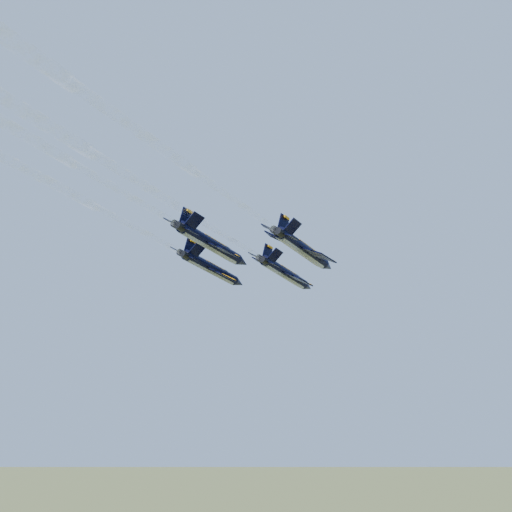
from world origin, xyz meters
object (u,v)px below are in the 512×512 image
at_px(jet_slot, 212,245).
at_px(jet_right, 304,250).
at_px(jet_lead, 286,273).
at_px(jet_left, 212,269).

bearing_deg(jet_slot, jet_right, 46.33).
xyz_separation_m(jet_lead, jet_left, (-11.31, -8.26, 0.00)).
distance_m(jet_left, jet_slot, 14.45).
bearing_deg(jet_right, jet_slot, -133.67).
height_order(jet_right, jet_slot, same).
xyz_separation_m(jet_left, jet_right, (19.09, -4.83, 0.00)).
height_order(jet_lead, jet_slot, same).
bearing_deg(jet_left, jet_right, -0.52).
relative_size(jet_lead, jet_right, 1.00).
xyz_separation_m(jet_left, jet_slot, (6.47, -12.92, 0.00)).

